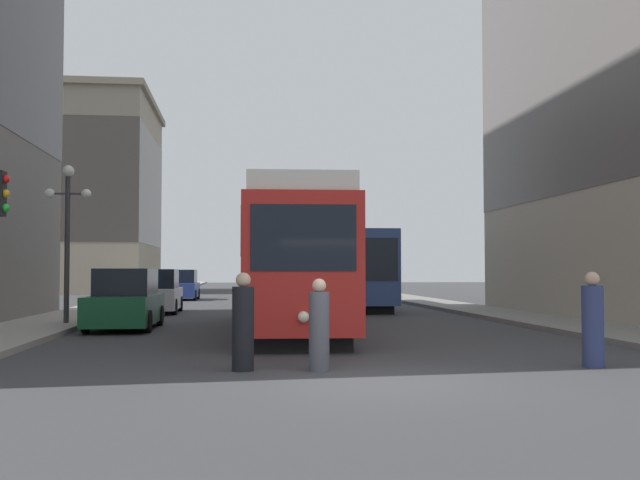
{
  "coord_description": "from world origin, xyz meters",
  "views": [
    {
      "loc": [
        -2.06,
        -11.69,
        1.75
      ],
      "look_at": [
        -0.14,
        5.79,
        2.48
      ],
      "focal_mm": 41.73,
      "sensor_mm": 36.0,
      "label": 1
    }
  ],
  "objects_px": {
    "transit_bus": "(351,267)",
    "parked_car_left_mid": "(182,286)",
    "parked_car_right_far": "(360,285)",
    "pedestrian_crossing_near": "(593,323)",
    "streetcar": "(293,259)",
    "parked_car_left_far": "(126,301)",
    "lamp_post_left_near": "(68,218)",
    "pedestrian_crossing_far": "(319,328)",
    "pedestrian_on_sidewalk": "(243,325)",
    "parked_car_left_near": "(157,293)"
  },
  "relations": [
    {
      "from": "transit_bus",
      "to": "parked_car_left_mid",
      "type": "height_order",
      "value": "transit_bus"
    },
    {
      "from": "parked_car_right_far",
      "to": "pedestrian_crossing_near",
      "type": "xyz_separation_m",
      "value": [
        -1.08,
        -32.52,
        -0.04
      ]
    },
    {
      "from": "transit_bus",
      "to": "parked_car_right_far",
      "type": "xyz_separation_m",
      "value": [
        2.25,
        10.86,
        -1.1
      ]
    },
    {
      "from": "streetcar",
      "to": "parked_car_left_mid",
      "type": "distance_m",
      "value": 24.34
    },
    {
      "from": "parked_car_left_far",
      "to": "lamp_post_left_near",
      "type": "distance_m",
      "value": 3.26
    },
    {
      "from": "parked_car_left_mid",
      "to": "lamp_post_left_near",
      "type": "xyz_separation_m",
      "value": [
        -1.9,
        -21.9,
        2.55
      ]
    },
    {
      "from": "parked_car_left_far",
      "to": "pedestrian_crossing_far",
      "type": "distance_m",
      "value": 11.01
    },
    {
      "from": "pedestrian_crossing_near",
      "to": "pedestrian_on_sidewalk",
      "type": "distance_m",
      "value": 6.34
    },
    {
      "from": "streetcar",
      "to": "pedestrian_on_sidewalk",
      "type": "xyz_separation_m",
      "value": [
        -1.5,
        -8.6,
        -1.3
      ]
    },
    {
      "from": "parked_car_left_far",
      "to": "lamp_post_left_near",
      "type": "xyz_separation_m",
      "value": [
        -1.9,
        0.73,
        2.55
      ]
    },
    {
      "from": "transit_bus",
      "to": "pedestrian_crossing_near",
      "type": "xyz_separation_m",
      "value": [
        1.17,
        -21.66,
        -1.14
      ]
    },
    {
      "from": "lamp_post_left_near",
      "to": "parked_car_left_far",
      "type": "bearing_deg",
      "value": -21.03
    },
    {
      "from": "parked_car_left_far",
      "to": "pedestrian_on_sidewalk",
      "type": "distance_m",
      "value": 10.36
    },
    {
      "from": "pedestrian_crossing_far",
      "to": "parked_car_right_far",
      "type": "bearing_deg",
      "value": 120.67
    },
    {
      "from": "parked_car_left_near",
      "to": "parked_car_right_far",
      "type": "distance_m",
      "value": 17.66
    },
    {
      "from": "pedestrian_crossing_near",
      "to": "streetcar",
      "type": "bearing_deg",
      "value": -85.7
    },
    {
      "from": "transit_bus",
      "to": "lamp_post_left_near",
      "type": "xyz_separation_m",
      "value": [
        -10.52,
        -10.93,
        1.45
      ]
    },
    {
      "from": "parked_car_left_far",
      "to": "parked_car_left_near",
      "type": "bearing_deg",
      "value": 90.86
    },
    {
      "from": "transit_bus",
      "to": "pedestrian_crossing_far",
      "type": "height_order",
      "value": "transit_bus"
    },
    {
      "from": "parked_car_left_mid",
      "to": "pedestrian_crossing_far",
      "type": "relative_size",
      "value": 2.62
    },
    {
      "from": "parked_car_left_far",
      "to": "pedestrian_crossing_near",
      "type": "relative_size",
      "value": 2.65
    },
    {
      "from": "transit_bus",
      "to": "pedestrian_crossing_near",
      "type": "height_order",
      "value": "transit_bus"
    },
    {
      "from": "parked_car_left_near",
      "to": "parked_car_left_far",
      "type": "relative_size",
      "value": 0.95
    },
    {
      "from": "pedestrian_crossing_near",
      "to": "pedestrian_crossing_far",
      "type": "bearing_deg",
      "value": -25.29
    },
    {
      "from": "parked_car_left_near",
      "to": "pedestrian_crossing_near",
      "type": "xyz_separation_m",
      "value": [
        9.79,
        -18.59,
        -0.03
      ]
    },
    {
      "from": "transit_bus",
      "to": "parked_car_left_near",
      "type": "distance_m",
      "value": 9.22
    },
    {
      "from": "parked_car_left_mid",
      "to": "pedestrian_on_sidewalk",
      "type": "distance_m",
      "value": 32.58
    },
    {
      "from": "parked_car_right_far",
      "to": "pedestrian_on_sidewalk",
      "type": "bearing_deg",
      "value": 79.91
    },
    {
      "from": "transit_bus",
      "to": "parked_car_left_near",
      "type": "relative_size",
      "value": 2.56
    },
    {
      "from": "transit_bus",
      "to": "parked_car_left_far",
      "type": "distance_m",
      "value": 14.54
    },
    {
      "from": "streetcar",
      "to": "pedestrian_crossing_far",
      "type": "xyz_separation_m",
      "value": [
        -0.17,
        -8.75,
        -1.35
      ]
    },
    {
      "from": "parked_car_left_mid",
      "to": "parked_car_right_far",
      "type": "relative_size",
      "value": 0.85
    },
    {
      "from": "streetcar",
      "to": "parked_car_left_near",
      "type": "relative_size",
      "value": 2.96
    },
    {
      "from": "parked_car_left_far",
      "to": "streetcar",
      "type": "bearing_deg",
      "value": -12.36
    },
    {
      "from": "parked_car_right_far",
      "to": "pedestrian_on_sidewalk",
      "type": "height_order",
      "value": "parked_car_right_far"
    },
    {
      "from": "pedestrian_crossing_near",
      "to": "parked_car_left_near",
      "type": "bearing_deg",
      "value": -86.6
    },
    {
      "from": "parked_car_right_far",
      "to": "pedestrian_on_sidewalk",
      "type": "xyz_separation_m",
      "value": [
        -7.41,
        -32.29,
        -0.04
      ]
    },
    {
      "from": "parked_car_left_near",
      "to": "pedestrian_crossing_far",
      "type": "bearing_deg",
      "value": -75.22
    },
    {
      "from": "transit_bus",
      "to": "pedestrian_on_sidewalk",
      "type": "distance_m",
      "value": 22.07
    },
    {
      "from": "parked_car_left_near",
      "to": "pedestrian_on_sidewalk",
      "type": "height_order",
      "value": "parked_car_left_near"
    },
    {
      "from": "streetcar",
      "to": "pedestrian_on_sidewalk",
      "type": "bearing_deg",
      "value": -97.72
    },
    {
      "from": "parked_car_left_far",
      "to": "transit_bus",
      "type": "bearing_deg",
      "value": 54.38
    },
    {
      "from": "parked_car_right_far",
      "to": "transit_bus",
      "type": "bearing_deg",
      "value": 81.15
    },
    {
      "from": "transit_bus",
      "to": "pedestrian_on_sidewalk",
      "type": "xyz_separation_m",
      "value": [
        -5.16,
        -21.43,
        -1.14
      ]
    },
    {
      "from": "parked_car_right_far",
      "to": "lamp_post_left_near",
      "type": "distance_m",
      "value": 25.38
    },
    {
      "from": "streetcar",
      "to": "parked_car_right_far",
      "type": "distance_m",
      "value": 24.44
    },
    {
      "from": "pedestrian_crossing_near",
      "to": "pedestrian_on_sidewalk",
      "type": "height_order",
      "value": "pedestrian_crossing_near"
    },
    {
      "from": "lamp_post_left_near",
      "to": "pedestrian_crossing_near",
      "type": "bearing_deg",
      "value": -42.53
    },
    {
      "from": "parked_car_left_near",
      "to": "pedestrian_crossing_far",
      "type": "height_order",
      "value": "parked_car_left_near"
    },
    {
      "from": "transit_bus",
      "to": "streetcar",
      "type": "bearing_deg",
      "value": -104.91
    }
  ]
}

